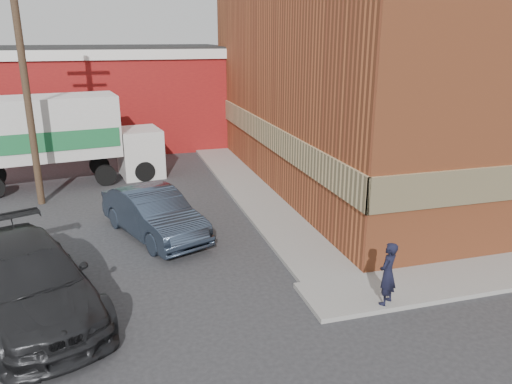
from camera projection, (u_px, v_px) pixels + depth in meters
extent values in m
plane|color=#28282B|center=(311.00, 285.00, 13.00)|extent=(90.00, 90.00, 0.00)
cube|color=#AD532C|center=(415.00, 75.00, 22.14)|extent=(14.00, 18.00, 9.00)
cube|color=tan|center=(264.00, 132.00, 20.93)|extent=(0.08, 18.16, 1.00)
cube|color=gray|center=(244.00, 185.00, 21.38)|extent=(1.80, 18.00, 0.12)
cube|color=maroon|center=(86.00, 102.00, 28.95)|extent=(16.00, 8.00, 5.00)
cube|color=silver|center=(80.00, 52.00, 28.12)|extent=(16.30, 8.30, 0.50)
cube|color=black|center=(80.00, 47.00, 28.03)|extent=(16.00, 8.00, 0.10)
cylinder|color=#473423|center=(26.00, 85.00, 17.88)|extent=(0.26, 0.26, 9.00)
imported|color=black|center=(388.00, 274.00, 11.65)|extent=(0.68, 0.63, 1.55)
imported|color=#2C384A|center=(154.00, 213.00, 15.91)|extent=(3.25, 4.95, 1.54)
imported|color=black|center=(29.00, 281.00, 11.40)|extent=(4.27, 6.30, 1.69)
cube|color=silver|center=(44.00, 128.00, 20.80)|extent=(6.19, 3.17, 2.56)
cube|color=#1B6738|center=(47.00, 142.00, 19.88)|extent=(5.66, 0.82, 0.79)
cube|color=silver|center=(139.00, 152.00, 22.74)|extent=(2.06, 2.39, 2.17)
cylinder|color=black|center=(106.00, 175.00, 21.42)|extent=(0.92, 0.42, 0.89)
cylinder|color=black|center=(99.00, 165.00, 23.13)|extent=(0.92, 0.42, 0.89)
cylinder|color=black|center=(145.00, 171.00, 22.08)|extent=(0.92, 0.42, 0.89)
cylinder|color=black|center=(136.00, 161.00, 23.79)|extent=(0.92, 0.42, 0.89)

